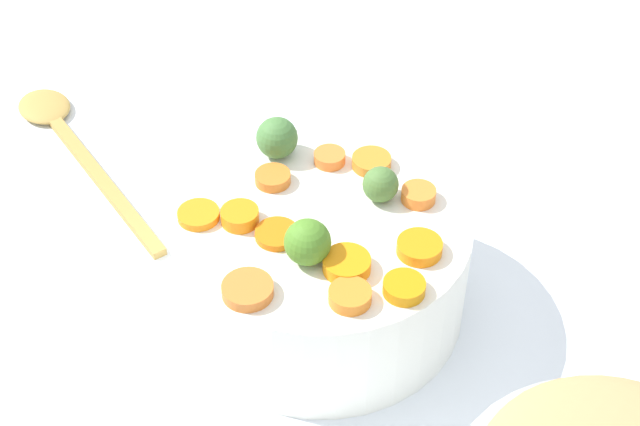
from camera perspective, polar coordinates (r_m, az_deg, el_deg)
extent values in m
cube|color=white|center=(0.85, 1.96, -6.28)|extent=(2.40, 2.40, 0.02)
cylinder|color=white|center=(0.81, 0.00, -3.18)|extent=(0.25, 0.25, 0.10)
cylinder|color=orange|center=(0.72, 5.01, -4.42)|extent=(0.04, 0.04, 0.01)
cylinder|color=orange|center=(0.73, 1.59, -3.05)|extent=(0.04, 0.04, 0.01)
cylinder|color=orange|center=(0.76, -2.57, -1.25)|extent=(0.05, 0.05, 0.01)
cylinder|color=orange|center=(0.78, -4.77, -0.19)|extent=(0.04, 0.04, 0.01)
cylinder|color=orange|center=(0.72, -4.31, -4.55)|extent=(0.05, 0.05, 0.01)
cylinder|color=orange|center=(0.83, 3.07, 3.05)|extent=(0.05, 0.05, 0.01)
cylinder|color=orange|center=(0.78, -7.21, -0.10)|extent=(0.04, 0.04, 0.01)
cylinder|color=orange|center=(0.83, 0.58, 3.30)|extent=(0.03, 0.03, 0.01)
cylinder|color=orange|center=(0.71, 1.79, -4.93)|extent=(0.04, 0.04, 0.01)
cylinder|color=orange|center=(0.81, -2.81, 2.09)|extent=(0.04, 0.04, 0.01)
cylinder|color=orange|center=(0.75, 5.91, -2.04)|extent=(0.05, 0.05, 0.01)
cylinder|color=orange|center=(0.80, 5.86, 1.08)|extent=(0.04, 0.04, 0.01)
sphere|color=#4D8428|center=(0.73, -0.74, -1.74)|extent=(0.04, 0.04, 0.04)
sphere|color=#4C7636|center=(0.79, 3.61, 1.70)|extent=(0.03, 0.03, 0.03)
sphere|color=#487A3C|center=(0.83, -2.56, 4.48)|extent=(0.04, 0.04, 0.04)
cube|color=#B58F45|center=(0.99, -12.80, 1.90)|extent=(0.21, 0.17, 0.01)
ellipsoid|color=#B58F45|center=(1.10, -16.02, 6.09)|extent=(0.09, 0.08, 0.01)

